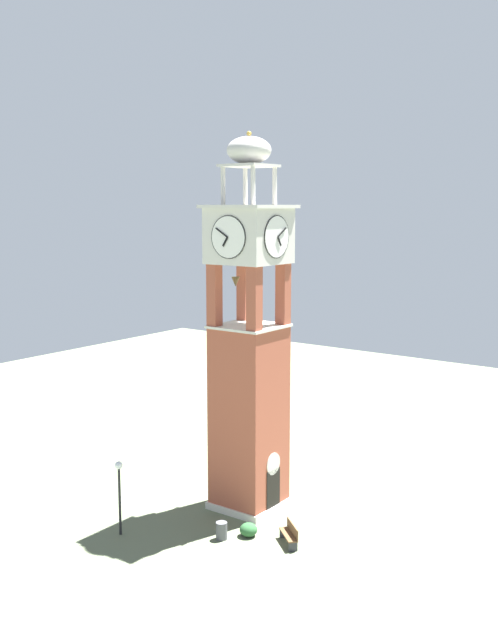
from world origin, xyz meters
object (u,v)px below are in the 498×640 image
object	(u,v)px
park_bench	(290,534)
lamp_post	(119,483)
clock_tower	(249,359)
trash_bin	(222,531)

from	to	relation	value
park_bench	lamp_post	size ratio (longest dim) A/B	0.43
clock_tower	park_bench	distance (m)	8.51
trash_bin	lamp_post	bearing A→B (deg)	120.60
lamp_post	clock_tower	bearing A→B (deg)	-24.67
park_bench	lamp_post	world-z (taller)	lamp_post
lamp_post	trash_bin	world-z (taller)	lamp_post
clock_tower	lamp_post	size ratio (longest dim) A/B	5.27
park_bench	lamp_post	distance (m)	8.08
clock_tower	trash_bin	xyz separation A→B (m)	(-3.76, -1.23, -7.21)
park_bench	lamp_post	xyz separation A→B (m)	(-3.82, 6.84, 1.98)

